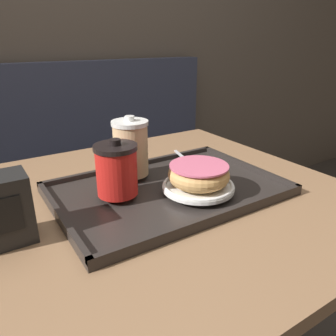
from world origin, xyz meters
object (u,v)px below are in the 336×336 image
coffee_cup_rear (131,148)px  donut_chocolate_glazed (199,174)px  coffee_cup_front (117,169)px  spoon (191,163)px  napkin_dispenser (2,210)px

coffee_cup_rear → donut_chocolate_glazed: bearing=-61.6°
coffee_cup_rear → coffee_cup_front: bearing=-132.1°
coffee_cup_front → donut_chocolate_glazed: size_ratio=0.90×
spoon → napkin_dispenser: size_ratio=1.31×
coffee_cup_front → coffee_cup_rear: (0.08, 0.08, 0.01)m
coffee_cup_rear → donut_chocolate_glazed: (0.09, -0.16, -0.03)m
napkin_dispenser → coffee_cup_front: bearing=6.9°
coffee_cup_rear → spoon: (0.16, -0.03, -0.06)m
coffee_cup_rear → napkin_dispenser: size_ratio=1.17×
coffee_cup_front → donut_chocolate_glazed: 0.18m
coffee_cup_rear → napkin_dispenser: 0.33m
coffee_cup_rear → spoon: 0.18m
coffee_cup_rear → spoon: bearing=-10.9°
coffee_cup_rear → napkin_dispenser: bearing=-159.9°
coffee_cup_front → napkin_dispenser: (-0.23, -0.03, -0.02)m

